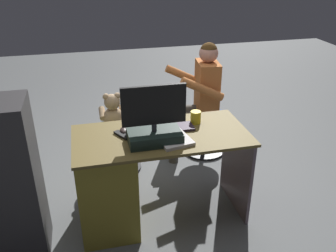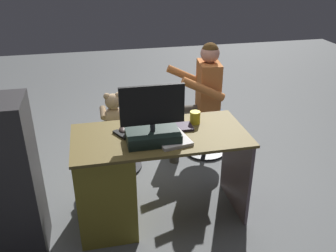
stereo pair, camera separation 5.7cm
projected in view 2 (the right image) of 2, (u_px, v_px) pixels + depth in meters
ground_plane at (153, 187)px, 3.32m from camera, size 10.00×10.00×0.00m
desk at (117, 179)px, 2.75m from camera, size 1.29×0.62×0.74m
monitor at (153, 127)px, 2.52m from camera, size 0.45×0.24×0.42m
keyboard at (165, 129)px, 2.72m from camera, size 0.42×0.14×0.02m
computer_mouse at (123, 130)px, 2.68m from camera, size 0.06×0.10×0.04m
cup at (195, 117)px, 2.81m from camera, size 0.08×0.08×0.10m
tv_remote at (121, 135)px, 2.64m from camera, size 0.11×0.15×0.02m
notebook_binder at (171, 138)px, 2.59m from camera, size 0.27×0.34×0.02m
office_chair_teddy at (116, 145)px, 3.51m from camera, size 0.48×0.48×0.45m
teddy_bear at (114, 112)px, 3.37m from camera, size 0.25×0.25×0.34m
visitor_chair at (206, 129)px, 3.79m from camera, size 0.44×0.44×0.45m
person at (200, 93)px, 3.58m from camera, size 0.56×0.52×1.17m
equipment_rack at (3, 182)px, 2.40m from camera, size 0.44×0.36×1.15m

